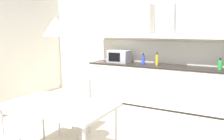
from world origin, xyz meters
TOP-DOWN VIEW (x-y plane):
  - ground_plane at (0.00, 0.00)m, footprint 7.34×7.29m
  - wall_back at (0.00, 2.48)m, footprint 5.87×0.10m
  - kitchen_counter at (0.68, 2.10)m, footprint 3.42×0.69m
  - backsplash_tile at (0.68, 2.42)m, footprint 3.40×0.02m
  - upper_wall_cabinets at (0.68, 2.26)m, footprint 3.40×0.40m
  - microwave at (-0.41, 2.10)m, footprint 0.48×0.35m
  - bottle_yellow at (0.49, 2.11)m, footprint 0.06×0.06m
  - bottle_green at (1.75, 2.06)m, footprint 0.08×0.08m
  - bottle_blue at (0.19, 2.08)m, footprint 0.07×0.07m
  - dining_table at (0.14, -0.69)m, footprint 1.37×0.84m
  - chair_far_left at (-0.17, 0.11)m, footprint 0.40×0.40m
  - pendant_lamp at (0.14, -0.69)m, footprint 0.32×0.32m

SIDE VIEW (x-z plane):
  - ground_plane at x=0.00m, z-range -0.02..0.00m
  - kitchen_counter at x=0.68m, z-range 0.00..0.90m
  - chair_far_left at x=-0.17m, z-range 0.10..0.97m
  - dining_table at x=0.14m, z-range 0.32..1.06m
  - bottle_green at x=1.75m, z-range 0.88..1.10m
  - bottle_blue at x=0.19m, z-range 0.88..1.12m
  - bottle_yellow at x=0.49m, z-range 0.87..1.15m
  - microwave at x=-0.41m, z-range 0.89..1.17m
  - backsplash_tile at x=0.68m, z-range 0.89..1.39m
  - wall_back at x=0.00m, z-range 0.00..2.68m
  - pendant_lamp at x=0.14m, z-range 1.58..1.80m
  - upper_wall_cabinets at x=0.68m, z-range 1.45..2.18m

